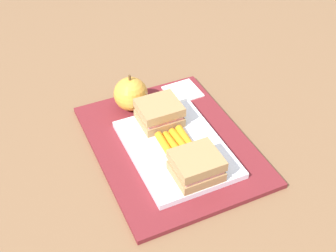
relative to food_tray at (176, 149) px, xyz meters
The scene contains 8 objects.
ground_plane 0.03m from the food_tray, ahead, with size 2.40×2.40×0.00m, color brown.
lunchbag_mat 0.03m from the food_tray, ahead, with size 0.36×0.28×0.01m, color maroon.
food_tray is the anchor object (origin of this frame).
sandwich_half_left 0.08m from the food_tray, behind, with size 0.07×0.08×0.04m.
sandwich_half_right 0.08m from the food_tray, ahead, with size 0.07×0.08×0.04m.
carrot_sticks_bundle 0.01m from the food_tray, 169.65° to the right, with size 0.08×0.06×0.02m.
apple 0.16m from the food_tray, 10.54° to the left, with size 0.07×0.07×0.08m.
paper_napkin 0.18m from the food_tray, 29.74° to the right, with size 0.07×0.07×0.00m, color white.
Camera 1 is at (-0.56, 0.26, 0.59)m, focal length 47.58 mm.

